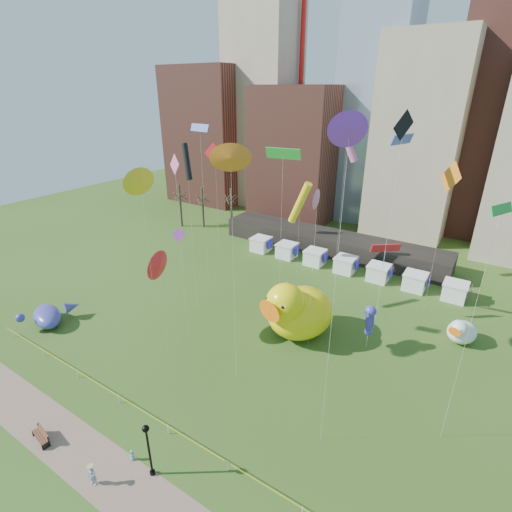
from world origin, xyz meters
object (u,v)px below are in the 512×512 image
Objects in this scene: small_duck at (461,331)px; toddler at (132,455)px; seahorse_purple at (370,318)px; seahorse_green at (287,294)px; whale_inflatable at (49,315)px; woman at (92,476)px; lamppost at (148,445)px; park_bench at (42,435)px; big_duck at (298,310)px.

small_duck is 34.71m from toddler.
small_duck is 0.84× the size of seahorse_purple.
seahorse_green is 28.00m from whale_inflatable.
toddler is at bearing -112.83° from seahorse_green.
seahorse_green reaches higher than woman.
lamppost reaches higher than toddler.
toddler is (7.34, 2.70, -0.10)m from park_bench.
small_duck reaches higher than park_bench.
lamppost is at bearing 25.17° from park_bench.
small_duck is at bearing 60.89° from lamppost.
seahorse_purple reaches higher than lamppost.
seahorse_green reaches higher than toddler.
woman is at bearing -4.58° from whale_inflatable.
lamppost is at bearing 27.68° from woman.
small_duck is 0.65× the size of whale_inflatable.
seahorse_purple is 24.26m from lamppost.
big_duck is 17.83m from small_duck.
big_duck is 1.77× the size of seahorse_green.
seahorse_green is (-2.01, 1.13, 0.84)m from big_duck.
small_duck is 0.90× the size of lamppost.
lamppost is (9.46, 2.70, 2.38)m from park_bench.
whale_inflatable is (-23.54, -14.85, -3.03)m from seahorse_green.
seahorse_purple reaches higher than park_bench.
toddler is (-2.95, -20.78, -2.78)m from big_duck.
park_bench is 7.82m from toddler.
woman is (21.86, -9.86, -0.18)m from whale_inflatable.
lamppost is (-0.84, -20.78, -0.30)m from big_duck.
seahorse_green is 2.69× the size of park_bench.
lamppost reaches higher than woman.
big_duck reaches higher than woman.
lamppost is at bearing 3.76° from whale_inflatable.
park_bench is (-17.60, -25.55, -3.15)m from seahorse_purple.
seahorse_green is at bearing 51.95° from whale_inflatable.
whale_inflatable is 3.16× the size of park_bench.
whale_inflatable reaches higher than park_bench.
park_bench is at bearing -164.05° from lamppost.
seahorse_green reaches higher than seahorse_purple.
lamppost is (24.72, -7.06, 1.89)m from whale_inflatable.
seahorse_purple is at bearing 43.66° from toddler.
seahorse_purple is (9.32, 0.93, -0.37)m from seahorse_green.
big_duck reaches higher than toddler.
woman is 2.93m from toddler.
seahorse_purple is (7.31, 2.06, 0.47)m from big_duck.
small_duck is at bearing 2.68° from seahorse_green.
toddler is at bearing 2.35° from whale_inflatable.
big_duck is at bearing -132.81° from small_duck.
park_bench is 2.33× the size of toddler.
whale_inflatable is at bearing -168.13° from seahorse_green.
seahorse_purple is 31.18m from park_bench.
big_duck reaches higher than small_duck.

